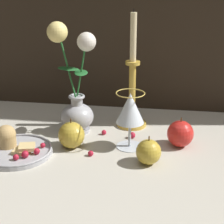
% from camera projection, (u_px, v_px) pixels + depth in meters
% --- Properties ---
extents(ground_plane, '(2.40, 2.40, 0.00)m').
position_uv_depth(ground_plane, '(100.00, 145.00, 1.08)').
color(ground_plane, '#B7B2A3').
rests_on(ground_plane, ground).
extents(vase, '(0.14, 0.10, 0.34)m').
position_uv_depth(vase, '(75.00, 94.00, 1.12)').
color(vase, '#A3A3A8').
rests_on(vase, ground_plane).
extents(plate_with_pastries, '(0.20, 0.20, 0.07)m').
position_uv_depth(plate_with_pastries, '(14.00, 147.00, 1.03)').
color(plate_with_pastries, '#A3A3A8').
rests_on(plate_with_pastries, ground_plane).
extents(wine_glass, '(0.08, 0.08, 0.16)m').
position_uv_depth(wine_glass, '(130.00, 111.00, 1.02)').
color(wine_glass, silver).
rests_on(wine_glass, ground_plane).
extents(candlestick, '(0.10, 0.10, 0.37)m').
position_uv_depth(candlestick, '(132.00, 91.00, 1.17)').
color(candlestick, gold).
rests_on(candlestick, ground_plane).
extents(apple_beside_vase, '(0.08, 0.08, 0.09)m').
position_uv_depth(apple_beside_vase, '(180.00, 134.00, 1.06)').
color(apple_beside_vase, red).
rests_on(apple_beside_vase, ground_plane).
extents(apple_near_glass, '(0.07, 0.07, 0.08)m').
position_uv_depth(apple_near_glass, '(149.00, 152.00, 0.97)').
color(apple_near_glass, '#B2932D').
rests_on(apple_near_glass, ground_plane).
extents(apple_at_table_edge, '(0.08, 0.08, 0.09)m').
position_uv_depth(apple_at_table_edge, '(71.00, 135.00, 1.05)').
color(apple_at_table_edge, '#B2932D').
rests_on(apple_at_table_edge, ground_plane).
extents(berry_near_plate, '(0.02, 0.02, 0.02)m').
position_uv_depth(berry_near_plate, '(132.00, 135.00, 1.12)').
color(berry_near_plate, '#AD192D').
rests_on(berry_near_plate, ground_plane).
extents(berry_front_center, '(0.02, 0.02, 0.02)m').
position_uv_depth(berry_front_center, '(151.00, 147.00, 1.05)').
color(berry_front_center, '#AD192D').
rests_on(berry_front_center, ground_plane).
extents(berry_by_glass_stem, '(0.01, 0.01, 0.01)m').
position_uv_depth(berry_by_glass_stem, '(102.00, 132.00, 1.14)').
color(berry_by_glass_stem, '#AD192D').
rests_on(berry_by_glass_stem, ground_plane).
extents(berry_under_candlestick, '(0.02, 0.02, 0.02)m').
position_uv_depth(berry_under_candlestick, '(91.00, 153.00, 1.01)').
color(berry_under_candlestick, '#AD192D').
rests_on(berry_under_candlestick, ground_plane).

